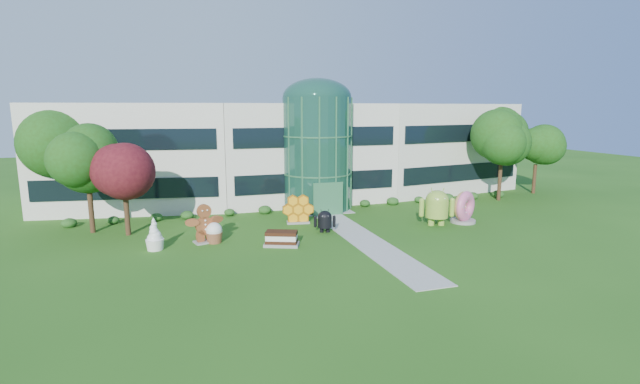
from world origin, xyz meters
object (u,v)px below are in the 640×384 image
object	(u,v)px
android_green	(437,205)
gingerbread	(205,223)
android_black	(325,220)
donut	(463,207)

from	to	relation	value
android_green	gingerbread	world-z (taller)	android_green
android_green	gingerbread	xyz separation A→B (m)	(-17.28, 0.68, -0.28)
android_black	android_green	bearing A→B (deg)	10.70
android_black	donut	bearing A→B (deg)	12.33
android_black	gingerbread	distance (m)	8.47
donut	gingerbread	distance (m)	19.77
android_black	donut	xyz separation A→B (m)	(11.31, -0.54, 0.34)
android_green	donut	size ratio (longest dim) A/B	1.26
donut	android_green	bearing A→B (deg)	155.58
android_green	donut	bearing A→B (deg)	19.57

